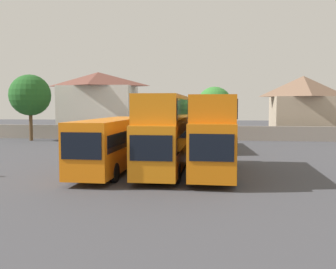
# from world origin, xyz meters

# --- Properties ---
(ground) EXTENTS (140.00, 140.00, 0.00)m
(ground) POSITION_xyz_m (0.00, 18.00, 0.00)
(ground) COLOR #424247
(depot_boundary_wall) EXTENTS (56.00, 0.50, 1.80)m
(depot_boundary_wall) POSITION_xyz_m (0.00, 23.67, 0.90)
(depot_boundary_wall) COLOR gray
(depot_boundary_wall) RESTS_ON ground
(bus_1) EXTENTS (2.76, 11.43, 3.47)m
(bus_1) POSITION_xyz_m (-3.33, 0.06, 1.98)
(bus_1) COLOR orange
(bus_1) RESTS_ON ground
(bus_2) EXTENTS (2.64, 10.33, 5.00)m
(bus_2) POSITION_xyz_m (0.13, -0.05, 2.81)
(bus_2) COLOR orange
(bus_2) RESTS_ON ground
(bus_3) EXTENTS (2.93, 10.27, 4.93)m
(bus_3) POSITION_xyz_m (3.37, -0.22, 2.78)
(bus_3) COLOR orange
(bus_3) RESTS_ON ground
(bus_4) EXTENTS (3.21, 11.90, 5.04)m
(bus_4) POSITION_xyz_m (-1.84, 13.58, 2.84)
(bus_4) COLOR orange
(bus_4) RESTS_ON ground
(bus_5) EXTENTS (3.13, 11.10, 3.33)m
(bus_5) POSITION_xyz_m (1.93, 13.96, 1.91)
(bus_5) COLOR orange
(bus_5) RESTS_ON ground
(house_terrace_left) EXTENTS (10.83, 7.10, 9.13)m
(house_terrace_left) POSITION_xyz_m (-13.37, 29.98, 4.64)
(house_terrace_left) COLOR silver
(house_terrace_left) RESTS_ON ground
(house_terrace_centre) EXTENTS (8.38, 7.09, 8.31)m
(house_terrace_centre) POSITION_xyz_m (15.23, 29.46, 4.25)
(house_terrace_centre) COLOR tan
(house_terrace_centre) RESTS_ON ground
(tree_left_of_lot) EXTENTS (4.59, 4.59, 6.78)m
(tree_left_of_lot) POSITION_xyz_m (3.36, 26.17, 4.46)
(tree_left_of_lot) COLOR brown
(tree_left_of_lot) RESTS_ON ground
(tree_behind_wall) EXTENTS (5.05, 5.05, 8.14)m
(tree_behind_wall) POSITION_xyz_m (-19.18, 20.67, 5.59)
(tree_behind_wall) COLOR brown
(tree_behind_wall) RESTS_ON ground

